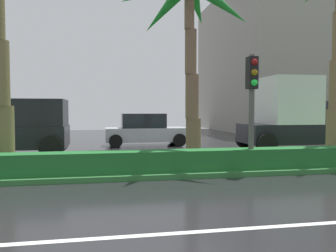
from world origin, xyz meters
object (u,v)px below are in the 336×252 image
Objects in this scene: traffic_signal_median_right at (252,90)px; palm_tree_centre at (190,12)px; car_in_traffic_leading at (145,130)px; box_truck_following at (307,118)px.

palm_tree_centre is at bearing 133.69° from traffic_signal_median_right.
car_in_traffic_leading is at bearing 104.08° from traffic_signal_median_right.
palm_tree_centre is 1.90× the size of traffic_signal_median_right.
palm_tree_centre is 1.51× the size of car_in_traffic_leading.
car_in_traffic_leading is (-2.18, 8.70, -1.69)m from traffic_signal_median_right.
box_truck_following is (5.19, 5.28, -0.97)m from traffic_signal_median_right.
traffic_signal_median_right is 7.46m from box_truck_following.
box_truck_following is at bearing -24.92° from car_in_traffic_leading.
traffic_signal_median_right is at bearing -134.52° from box_truck_following.
car_in_traffic_leading is at bearing 95.26° from palm_tree_centre.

